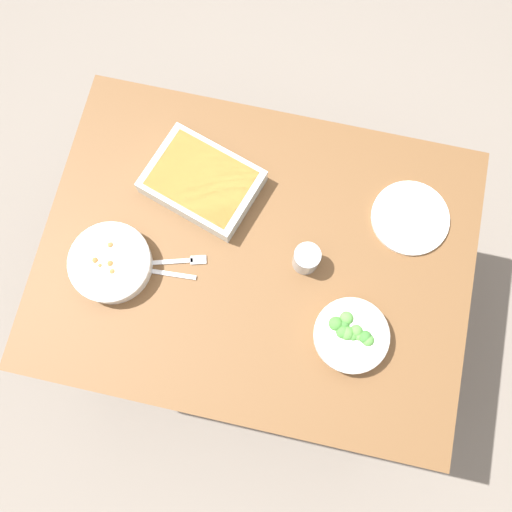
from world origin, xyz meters
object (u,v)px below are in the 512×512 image
stew_bowl (111,263)px  broccoli_bowl (351,335)px  baking_dish (202,182)px  fork_on_table (180,261)px  spoon_by_stew (156,272)px  side_plate (410,218)px  drink_cup (306,259)px

stew_bowl → broccoli_bowl: bearing=175.6°
stew_bowl → baking_dish: size_ratio=0.64×
baking_dish → fork_on_table: (0.01, 0.23, -0.03)m
spoon_by_stew → baking_dish: bearing=-103.8°
side_plate → spoon_by_stew: (0.66, 0.30, -0.00)m
drink_cup → fork_on_table: bearing=12.0°
baking_dish → side_plate: size_ratio=1.60×
stew_bowl → baking_dish: 0.34m
stew_bowl → fork_on_table: size_ratio=1.29×
stew_bowl → fork_on_table: 0.19m
drink_cup → stew_bowl: bearing=13.5°
baking_dish → spoon_by_stew: bearing=76.2°
baking_dish → side_plate: (-0.59, -0.03, -0.03)m
baking_dish → drink_cup: size_ratio=4.15×
side_plate → fork_on_table: (0.61, 0.26, -0.00)m
drink_cup → fork_on_table: drink_cup is taller
side_plate → fork_on_table: 0.66m
stew_bowl → broccoli_bowl: (-0.67, 0.05, -0.00)m
broccoli_bowl → baking_dish: broccoli_bowl is taller
broccoli_bowl → drink_cup: 0.23m
drink_cup → spoon_by_stew: bearing=16.3°
fork_on_table → spoon_by_stew: bearing=37.5°
fork_on_table → broccoli_bowl: bearing=168.3°
baking_dish → side_plate: bearing=-177.1°
side_plate → fork_on_table: size_ratio=1.26×
stew_bowl → side_plate: size_ratio=1.02×
stew_bowl → broccoli_bowl: size_ratio=1.12×
stew_bowl → drink_cup: bearing=-166.5°
baking_dish → fork_on_table: 0.23m
stew_bowl → fork_on_table: bearing=-163.7°
baking_dish → side_plate: 0.60m
fork_on_table → stew_bowl: bearing=16.3°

